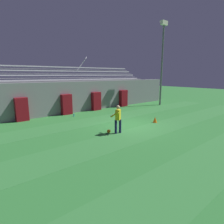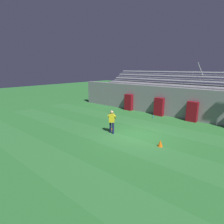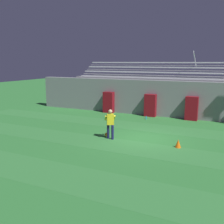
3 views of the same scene
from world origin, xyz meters
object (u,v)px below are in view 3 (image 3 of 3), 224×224
object	(u,v)px
padding_pillar_gate_right	(192,108)
padding_pillar_far_left	(109,102)
soccer_ball	(107,134)
traffic_cone	(178,143)
padding_pillar_gate_left	(150,105)
water_bottle	(146,118)
goalkeeper	(110,122)

from	to	relation	value
padding_pillar_gate_right	padding_pillar_far_left	distance (m)	6.76
soccer_ball	traffic_cone	bearing A→B (deg)	-3.27
padding_pillar_gate_left	padding_pillar_gate_right	xyz separation A→B (m)	(3.13, 0.00, 0.00)
traffic_cone	padding_pillar_gate_left	bearing A→B (deg)	118.00
padding_pillar_gate_right	water_bottle	world-z (taller)	padding_pillar_gate_right
soccer_ball	padding_pillar_gate_right	bearing A→B (deg)	60.25
goalkeeper	traffic_cone	world-z (taller)	goalkeeper
padding_pillar_gate_left	water_bottle	bearing A→B (deg)	-87.47
padding_pillar_far_left	traffic_cone	world-z (taller)	padding_pillar_far_left
padding_pillar_gate_left	traffic_cone	bearing A→B (deg)	-62.00
padding_pillar_gate_left	padding_pillar_gate_right	world-z (taller)	same
goalkeeper	soccer_ball	distance (m)	1.00
padding_pillar_gate_right	soccer_ball	world-z (taller)	padding_pillar_gate_right
padding_pillar_gate_right	soccer_ball	bearing A→B (deg)	-119.75
padding_pillar_far_left	traffic_cone	bearing A→B (deg)	-42.95
padding_pillar_gate_left	water_bottle	distance (m)	1.36
traffic_cone	water_bottle	distance (m)	6.58
traffic_cone	padding_pillar_far_left	bearing A→B (deg)	137.05
padding_pillar_gate_right	water_bottle	bearing A→B (deg)	-159.79
traffic_cone	water_bottle	xyz separation A→B (m)	(-3.51, 5.56, -0.09)
padding_pillar_gate_right	water_bottle	size ratio (longest dim) A/B	7.29
water_bottle	goalkeeper	bearing A→B (deg)	-92.17
padding_pillar_far_left	soccer_ball	distance (m)	7.19
padding_pillar_far_left	water_bottle	size ratio (longest dim) A/B	7.29
soccer_ball	padding_pillar_far_left	bearing A→B (deg)	115.39
padding_pillar_far_left	traffic_cone	xyz separation A→B (m)	(7.19, -6.70, -0.66)
padding_pillar_gate_left	soccer_ball	world-z (taller)	padding_pillar_gate_left
padding_pillar_gate_right	padding_pillar_far_left	xyz separation A→B (m)	(-6.76, 0.00, 0.00)
goalkeeper	water_bottle	distance (m)	5.74
goalkeeper	water_bottle	size ratio (longest dim) A/B	6.96
padding_pillar_far_left	soccer_ball	xyz separation A→B (m)	(3.07, -6.46, -0.76)
goalkeeper	padding_pillar_far_left	bearing A→B (deg)	116.98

